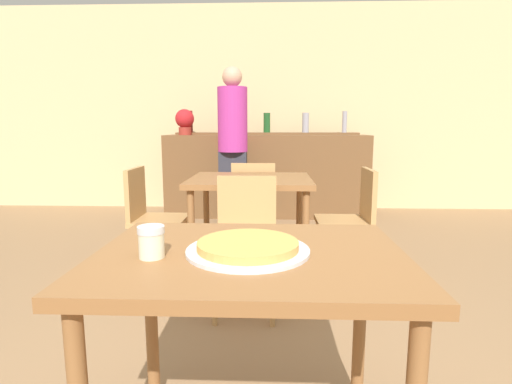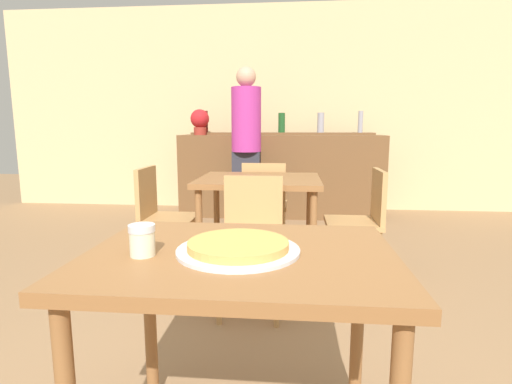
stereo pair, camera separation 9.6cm
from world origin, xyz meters
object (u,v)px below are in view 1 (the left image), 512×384
(potted_plant, at_px, (185,121))
(chair_far_side_right, at_px, (353,215))
(chair_far_side_front, at_px, (246,233))
(pizza_tray, at_px, (248,247))
(cheese_shaker, at_px, (151,242))
(chair_far_side_back, at_px, (254,201))
(chair_far_side_left, at_px, (150,213))
(person_standing, at_px, (233,141))

(potted_plant, bearing_deg, chair_far_side_right, -51.20)
(chair_far_side_front, bearing_deg, pizza_tray, -85.98)
(pizza_tray, bearing_deg, cheese_shaker, -168.40)
(chair_far_side_back, bearing_deg, potted_plant, -59.20)
(chair_far_side_left, height_order, pizza_tray, chair_far_side_left)
(chair_far_side_left, xyz_separation_m, potted_plant, (-0.18, 2.16, 0.74))
(potted_plant, bearing_deg, chair_far_side_front, -70.59)
(chair_far_side_front, xyz_separation_m, person_standing, (-0.29, 2.19, 0.50))
(chair_far_side_back, distance_m, pizza_tray, 2.36)
(person_standing, xyz_separation_m, potted_plant, (-0.67, 0.53, 0.24))
(cheese_shaker, bearing_deg, potted_plant, 100.71)
(potted_plant, bearing_deg, person_standing, -38.50)
(chair_far_side_back, distance_m, chair_far_side_left, 0.96)
(chair_far_side_left, bearing_deg, chair_far_side_right, -90.00)
(pizza_tray, bearing_deg, chair_far_side_front, 94.02)
(cheese_shaker, relative_size, potted_plant, 0.30)
(chair_far_side_front, relative_size, chair_far_side_left, 1.00)
(cheese_shaker, bearing_deg, chair_far_side_right, 62.03)
(chair_far_side_front, relative_size, person_standing, 0.46)
(chair_far_side_front, distance_m, chair_far_side_back, 1.11)
(chair_far_side_right, bearing_deg, chair_far_side_front, -54.57)
(chair_far_side_right, bearing_deg, chair_far_side_back, -125.43)
(chair_far_side_right, xyz_separation_m, potted_plant, (-1.74, 2.16, 0.74))
(chair_far_side_front, distance_m, chair_far_side_left, 0.96)
(chair_far_side_back, height_order, cheese_shaker, cheese_shaker)
(chair_far_side_left, relative_size, person_standing, 0.46)
(chair_far_side_right, distance_m, potted_plant, 2.87)
(chair_far_side_front, xyz_separation_m, chair_far_side_back, (0.00, 1.11, 0.00))
(pizza_tray, xyz_separation_m, person_standing, (-0.38, 3.42, 0.21))
(chair_far_side_back, xyz_separation_m, potted_plant, (-0.96, 1.61, 0.74))
(chair_far_side_left, bearing_deg, pizza_tray, -154.12)
(chair_far_side_front, bearing_deg, chair_far_side_right, 35.43)
(chair_far_side_left, xyz_separation_m, person_standing, (0.49, 1.63, 0.50))
(chair_far_side_back, bearing_deg, pizza_tray, 92.12)
(cheese_shaker, xyz_separation_m, potted_plant, (-0.76, 4.00, 0.42))
(chair_far_side_left, distance_m, pizza_tray, 2.01)
(chair_far_side_back, bearing_deg, chair_far_side_left, 35.43)
(potted_plant, bearing_deg, chair_far_side_back, -59.20)
(chair_far_side_right, xyz_separation_m, cheese_shaker, (-0.98, -1.84, 0.32))
(chair_far_side_left, relative_size, chair_far_side_right, 1.00)
(chair_far_side_front, distance_m, chair_far_side_right, 0.96)
(cheese_shaker, relative_size, person_standing, 0.05)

